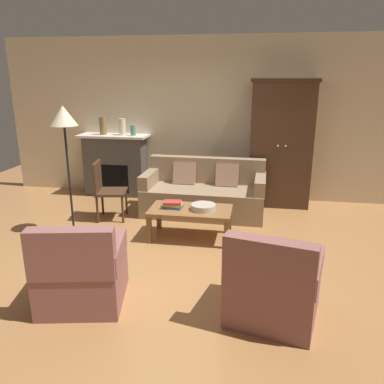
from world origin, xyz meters
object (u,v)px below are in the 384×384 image
Objects in this scene: mantel_vase_cream at (122,127)px; floor_lamp at (64,124)px; book_stack at (173,205)px; armoire at (281,144)px; fireplace at (115,165)px; side_chair_wooden at (105,187)px; armchair_near_left at (81,274)px; armchair_near_right at (273,287)px; mantel_vase_bronze at (103,126)px; couch at (204,194)px; mantel_vase_jade at (133,130)px; coffee_table at (191,213)px; fruit_bowl at (203,207)px.

floor_lamp reaches higher than mantel_vase_cream.
armoire is at bearing 49.30° from book_stack.
fireplace is 2.32m from book_stack.
side_chair_wooden is (-2.64, -1.18, -0.54)m from armoire.
mantel_vase_cream is 3.72m from armchair_near_left.
armchair_near_right is at bearing -53.15° from mantel_vase_cream.
mantel_vase_bronze is 0.35× the size of side_chair_wooden.
armchair_near_right reaches higher than couch.
book_stack is at bearing -50.38° from fireplace.
side_chair_wooden is at bearing -84.14° from mantel_vase_cream.
mantel_vase_bronze is at bearing 178.90° from armoire.
armoire is (2.95, -0.08, 0.48)m from fireplace.
mantel_vase_jade is 0.10× the size of floor_lamp.
armoire reaches higher than couch.
armchair_near_right is (-0.18, -3.39, -0.74)m from armoire.
mantel_vase_bronze is 0.18× the size of floor_lamp.
armoire is 4.05m from armchair_near_left.
fireplace is at bearing 91.94° from floor_lamp.
armchair_near_left is 0.51× the size of floor_lamp.
mantel_vase_jade is (0.56, 0.00, -0.07)m from mantel_vase_bronze.
floor_lamp is at bearing 118.78° from armchair_near_left.
armoire is at bearing 86.88° from armchair_near_right.
armchair_near_left is (1.14, -3.51, -0.96)m from mantel_vase_bronze.
book_stack is 0.29× the size of side_chair_wooden.
fruit_bowl reaches higher than coffee_table.
mantel_vase_bronze is 0.35× the size of armchair_near_left.
armoire is at bearing -1.34° from mantel_vase_jade.
fireplace is 0.71× the size of floor_lamp.
book_stack is at bearing -105.26° from couch.
mantel_vase_cream is 0.16× the size of floor_lamp.
mantel_vase_bronze is at bearing 180.00° from mantel_vase_jade.
side_chair_wooden is (0.31, -1.26, -0.06)m from fireplace.
side_chair_wooden reaches higher than armchair_near_left.
floor_lamp reaches higher than couch.
armoire reaches higher than mantel_vase_bronze.
coffee_table is at bearing -52.83° from mantel_vase_jade.
side_chair_wooden is (-0.66, 2.27, 0.20)m from armchair_near_left.
armoire is 3.44m from floor_lamp.
floor_lamp is at bearing -99.55° from mantel_vase_jade.
mantel_vase_bronze is (-0.18, -0.02, 0.71)m from fireplace.
coffee_table is 1.22× the size of side_chair_wooden.
armoire is at bearing 54.24° from coffee_table.
couch is 1.03m from coffee_table.
armchair_near_right is at bearing -51.43° from fireplace.
mantel_vase_cream reaches higher than book_stack.
book_stack is at bearing 127.41° from armchair_near_right.
armchair_near_right is at bearing -55.34° from mantel_vase_jade.
side_chair_wooden is (-1.59, 0.54, 0.05)m from fruit_bowl.
armoire reaches higher than side_chair_wooden.
couch is 1.06m from fruit_bowl.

